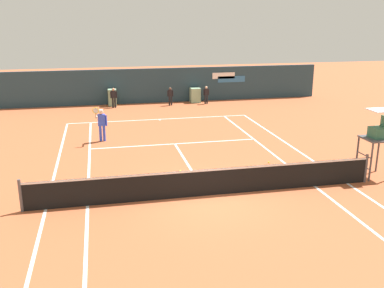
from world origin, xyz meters
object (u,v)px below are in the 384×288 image
at_px(umpire_chair, 378,135).
at_px(ball_kid_left_post, 206,94).
at_px(ball_kid_centre_post, 170,95).
at_px(tennis_ball_near_service_line, 269,162).
at_px(ball_kid_right_post, 114,96).
at_px(tennis_ball_mid_court, 180,171).
at_px(player_on_baseline, 102,122).

bearing_deg(umpire_chair, ball_kid_left_post, 10.44).
relative_size(ball_kid_centre_post, tennis_ball_near_service_line, 18.36).
bearing_deg(ball_kid_right_post, umpire_chair, 123.82).
relative_size(ball_kid_right_post, tennis_ball_mid_court, 19.59).
bearing_deg(player_on_baseline, ball_kid_right_post, -93.72).
height_order(umpire_chair, ball_kid_right_post, umpire_chair).
relative_size(ball_kid_centre_post, tennis_ball_mid_court, 18.36).
height_order(ball_kid_right_post, ball_kid_left_post, ball_kid_right_post).
bearing_deg(tennis_ball_near_service_line, ball_kid_left_post, 87.73).
distance_m(ball_kid_centre_post, tennis_ball_near_service_line, 13.11).
bearing_deg(tennis_ball_mid_court, ball_kid_left_post, 71.81).
height_order(ball_kid_centre_post, tennis_ball_mid_court, ball_kid_centre_post).
bearing_deg(umpire_chair, tennis_ball_mid_court, 74.14).
bearing_deg(ball_kid_left_post, ball_kid_centre_post, -1.09).
xyz_separation_m(tennis_ball_mid_court, tennis_ball_near_service_line, (3.82, 0.27, 0.00)).
bearing_deg(tennis_ball_mid_court, umpire_chair, -15.86).
distance_m(umpire_chair, ball_kid_centre_post, 16.17).
bearing_deg(player_on_baseline, ball_kid_left_post, -129.15).
relative_size(player_on_baseline, tennis_ball_near_service_line, 26.60).
distance_m(ball_kid_left_post, tennis_ball_near_service_line, 12.96).
bearing_deg(ball_kid_left_post, umpire_chair, 99.35).
xyz_separation_m(player_on_baseline, tennis_ball_mid_court, (2.92, -5.08, -0.92)).
distance_m(ball_kid_right_post, tennis_ball_near_service_line, 14.21).
distance_m(umpire_chair, tennis_ball_near_service_line, 4.35).
distance_m(player_on_baseline, tennis_ball_mid_court, 5.93).
height_order(player_on_baseline, tennis_ball_mid_court, player_on_baseline).
bearing_deg(ball_kid_centre_post, player_on_baseline, 70.10).
distance_m(umpire_chair, player_on_baseline, 12.34).
relative_size(ball_kid_right_post, ball_kid_left_post, 1.08).
height_order(player_on_baseline, ball_kid_centre_post, player_on_baseline).
bearing_deg(tennis_ball_mid_court, player_on_baseline, 119.85).
relative_size(player_on_baseline, ball_kid_left_post, 1.46).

